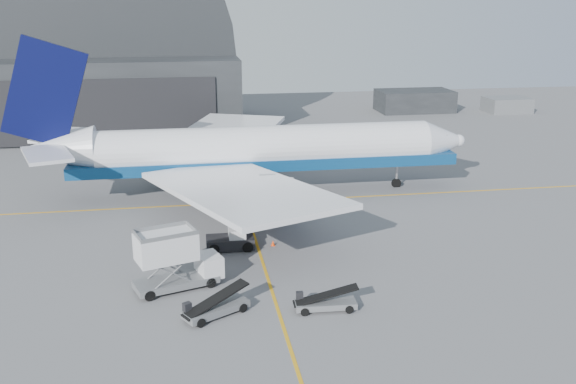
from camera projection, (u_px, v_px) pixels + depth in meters
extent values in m
plane|color=#565659|center=(269.00, 281.00, 49.54)|extent=(200.00, 200.00, 0.00)
cube|color=orange|center=(243.00, 202.00, 68.41)|extent=(80.00, 0.25, 0.02)
cube|color=orange|center=(272.00, 292.00, 47.65)|extent=(0.25, 40.00, 0.02)
cube|color=black|center=(83.00, 92.00, 105.72)|extent=(50.00, 28.00, 12.00)
cube|color=black|center=(71.00, 113.00, 92.70)|extent=(42.00, 0.40, 9.50)
cube|color=black|center=(414.00, 111.00, 123.42)|extent=(14.00, 8.00, 4.00)
cube|color=slate|center=(506.00, 112.00, 122.29)|extent=(8.00, 6.00, 2.80)
cylinder|color=white|center=(267.00, 148.00, 70.17)|extent=(36.15, 4.82, 4.82)
cone|color=white|center=(442.00, 141.00, 73.33)|extent=(4.42, 4.82, 4.82)
sphere|color=white|center=(459.00, 141.00, 73.64)|extent=(1.41, 1.41, 1.41)
cone|color=white|center=(61.00, 150.00, 66.64)|extent=(7.03, 4.82, 4.82)
cube|color=black|center=(432.00, 136.00, 72.97)|extent=(2.61, 2.21, 0.70)
cube|color=navy|center=(267.00, 161.00, 70.63)|extent=(42.17, 4.87, 1.20)
cube|color=white|center=(240.00, 189.00, 58.47)|extent=(18.52, 24.62, 1.47)
cube|color=white|center=(223.00, 135.00, 81.21)|extent=(18.52, 24.62, 1.47)
cube|color=white|center=(47.00, 154.00, 62.12)|extent=(6.15, 8.40, 0.35)
cube|color=white|center=(63.00, 135.00, 70.65)|extent=(6.15, 8.40, 0.35)
cube|color=#070A36|center=(44.00, 93.00, 64.76)|extent=(9.31, 0.50, 11.57)
cylinder|color=gray|center=(267.00, 192.00, 63.19)|extent=(5.22, 2.71, 2.71)
cylinder|color=gray|center=(250.00, 154.00, 78.36)|extent=(5.22, 2.71, 2.71)
cylinder|color=#A5A5AA|center=(397.00, 175.00, 73.63)|extent=(0.28, 0.28, 2.81)
cylinder|color=black|center=(396.00, 183.00, 73.91)|extent=(1.10, 0.35, 1.10)
cylinder|color=black|center=(252.00, 198.00, 68.19)|extent=(1.31, 0.45, 1.31)
cylinder|color=black|center=(246.00, 181.00, 74.25)|extent=(1.31, 0.45, 1.31)
cube|color=slate|center=(176.00, 281.00, 48.08)|extent=(6.59, 4.26, 0.51)
cube|color=silver|center=(209.00, 265.00, 49.03)|extent=(2.29, 2.74, 1.63)
cube|color=black|center=(218.00, 260.00, 49.30)|extent=(0.69, 1.87, 0.92)
cube|color=silver|center=(166.00, 247.00, 46.96)|extent=(4.88, 3.78, 2.04)
cylinder|color=black|center=(211.00, 282.00, 48.27)|extent=(0.87, 0.55, 0.82)
cylinder|color=black|center=(201.00, 272.00, 50.08)|extent=(0.87, 0.55, 0.82)
cylinder|color=black|center=(150.00, 295.00, 46.17)|extent=(0.87, 0.55, 0.82)
cylinder|color=black|center=(142.00, 284.00, 47.99)|extent=(0.87, 0.55, 0.82)
cube|color=black|center=(230.00, 242.00, 55.81)|extent=(4.14, 2.30, 0.93)
cube|color=silver|center=(237.00, 233.00, 55.66)|extent=(1.46, 1.87, 0.93)
cylinder|color=black|center=(248.00, 247.00, 55.09)|extent=(0.93, 0.37, 0.93)
cylinder|color=black|center=(246.00, 239.00, 57.03)|extent=(0.93, 0.37, 0.93)
cylinder|color=black|center=(214.00, 249.00, 54.67)|extent=(0.93, 0.37, 0.93)
cylinder|color=black|center=(213.00, 240.00, 56.61)|extent=(0.93, 0.37, 0.93)
cube|color=slate|center=(216.00, 309.00, 44.01)|extent=(4.85, 3.70, 0.48)
cube|color=black|center=(216.00, 299.00, 43.79)|extent=(4.85, 3.39, 1.36)
cube|color=black|center=(187.00, 307.00, 43.13)|extent=(0.67, 0.63, 0.64)
cylinder|color=black|center=(243.00, 308.00, 44.53)|extent=(0.69, 0.55, 0.64)
cylinder|color=black|center=(231.00, 300.00, 45.63)|extent=(0.69, 0.55, 0.64)
cylinder|color=black|center=(201.00, 323.00, 42.48)|extent=(0.69, 0.55, 0.64)
cylinder|color=black|center=(189.00, 315.00, 43.58)|extent=(0.69, 0.55, 0.64)
cube|color=slate|center=(325.00, 304.00, 44.80)|extent=(4.34, 1.65, 0.44)
cube|color=black|center=(326.00, 295.00, 44.60)|extent=(4.60, 1.18, 1.24)
cube|color=black|center=(300.00, 296.00, 44.97)|extent=(0.50, 0.41, 0.58)
cylinder|color=black|center=(349.00, 309.00, 44.37)|extent=(0.59, 0.27, 0.58)
cylinder|color=black|center=(345.00, 300.00, 45.66)|extent=(0.59, 0.27, 0.58)
cylinder|color=black|center=(305.00, 312.00, 44.02)|extent=(0.59, 0.27, 0.58)
cylinder|color=black|center=(302.00, 303.00, 45.31)|extent=(0.59, 0.27, 0.58)
cube|color=#E53907|center=(273.00, 246.00, 56.52)|extent=(0.34, 0.34, 0.03)
cone|color=#E53907|center=(273.00, 243.00, 56.46)|extent=(0.34, 0.34, 0.50)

